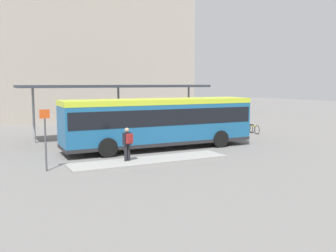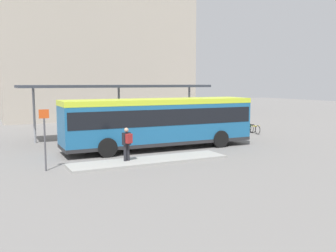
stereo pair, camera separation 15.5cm
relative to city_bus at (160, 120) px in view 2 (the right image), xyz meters
The scene contains 12 objects.
ground_plane 1.78m from the city_bus, behind, with size 120.00×120.00×0.00m, color slate.
curb_island 4.17m from the city_bus, 122.62° to the right, with size 8.18×1.80×0.12m.
city_bus is the anchor object (origin of this frame).
pedestrian_waiting 4.46m from the city_bus, 136.43° to the right, with size 0.46×0.50×1.66m.
bicycle_yellow 10.15m from the city_bus, 16.84° to the left, with size 0.48×1.65×0.72m.
bicycle_green 10.46m from the city_bus, 20.95° to the left, with size 0.48×1.63×0.70m.
bicycle_blue 10.81m from the city_bus, 24.79° to the left, with size 0.48×1.78×0.77m.
bicycle_orange 11.13m from the city_bus, 28.61° to the left, with size 0.48×1.70×0.74m.
station_shelter 6.07m from the city_bus, 95.92° to the left, with size 13.87×3.13×3.83m.
potted_planter_near_shelter 5.77m from the city_bus, 146.44° to the left, with size 0.71×0.71×1.23m.
platform_sign 7.65m from the city_bus, 157.54° to the right, with size 0.44×0.08×2.80m.
station_building 24.84m from the city_bus, 83.71° to the left, with size 20.96×11.44×17.65m.
Camera 2 is at (-9.46, -20.31, 3.97)m, focal length 40.00 mm.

